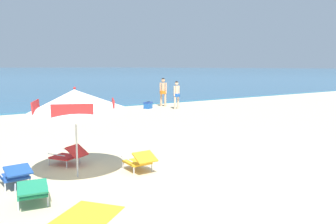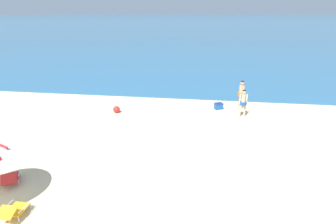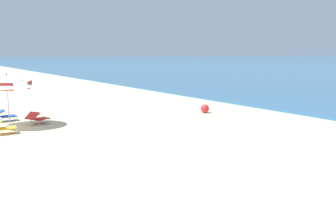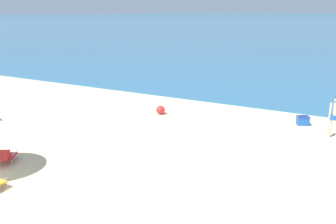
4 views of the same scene
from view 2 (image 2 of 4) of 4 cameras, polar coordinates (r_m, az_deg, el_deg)
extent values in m
cube|color=#2D668E|center=(417.88, 7.96, 19.85)|extent=(800.00, 800.00, 0.10)
cube|color=red|center=(10.29, -32.48, -6.58)|extent=(0.78, 0.35, 0.29)
cube|color=red|center=(11.35, -30.89, -12.03)|extent=(0.76, 0.78, 0.04)
cube|color=red|center=(10.89, -31.30, -12.29)|extent=(0.61, 0.57, 0.27)
cylinder|color=silver|center=(11.69, -31.85, -11.89)|extent=(0.03, 0.03, 0.18)
cylinder|color=silver|center=(11.60, -29.44, -11.63)|extent=(0.03, 0.03, 0.18)
cylinder|color=silver|center=(11.21, -32.19, -13.39)|extent=(0.03, 0.03, 0.18)
cylinder|color=silver|center=(11.12, -29.66, -13.12)|extent=(0.03, 0.03, 0.18)
cylinder|color=silver|center=(11.34, -32.42, -11.66)|extent=(0.30, 0.47, 0.02)
cylinder|color=silver|center=(11.24, -29.58, -11.35)|extent=(0.30, 0.47, 0.02)
cube|color=gold|center=(9.67, -29.94, -17.78)|extent=(0.52, 0.60, 0.04)
cube|color=gold|center=(9.32, -31.63, -18.05)|extent=(0.50, 0.40, 0.20)
cylinder|color=silver|center=(10.04, -29.99, -17.05)|extent=(0.03, 0.03, 0.18)
cylinder|color=silver|center=(9.77, -27.60, -17.69)|extent=(0.03, 0.03, 0.18)
cylinder|color=silver|center=(9.71, -32.07, -18.89)|extent=(0.03, 0.03, 0.18)
cylinder|color=silver|center=(9.43, -29.64, -19.63)|extent=(0.03, 0.03, 0.18)
cylinder|color=silver|center=(9.76, -31.43, -16.83)|extent=(0.03, 0.54, 0.02)
cylinder|color=silver|center=(9.44, -28.67, -17.60)|extent=(0.03, 0.54, 0.02)
cylinder|color=#D8A87F|center=(17.41, 15.69, 2.11)|extent=(0.13, 0.13, 0.88)
cylinder|color=#D8A87F|center=(17.67, 15.20, 2.43)|extent=(0.13, 0.13, 0.88)
cylinder|color=orange|center=(17.40, 15.59, 3.70)|extent=(0.44, 0.44, 0.18)
cylinder|color=#D8A87F|center=(17.33, 15.68, 4.63)|extent=(0.24, 0.24, 0.62)
cylinder|color=#D8A87F|center=(17.15, 16.03, 4.36)|extent=(0.10, 0.10, 0.66)
cylinder|color=#D8A87F|center=(17.51, 15.33, 4.77)|extent=(0.10, 0.10, 0.66)
sphere|color=#D8A87F|center=(17.21, 15.83, 6.11)|extent=(0.24, 0.24, 0.24)
sphere|color=black|center=(17.20, 15.84, 6.21)|extent=(0.22, 0.22, 0.22)
cylinder|color=beige|center=(16.12, 16.27, 0.42)|extent=(0.12, 0.12, 0.81)
cylinder|color=beige|center=(16.02, 15.32, 0.39)|extent=(0.12, 0.12, 0.81)
cylinder|color=#1E51A3|center=(15.93, 15.94, 1.84)|extent=(0.40, 0.40, 0.17)
cylinder|color=beige|center=(15.85, 16.03, 2.75)|extent=(0.22, 0.22, 0.57)
cylinder|color=beige|center=(15.93, 16.70, 2.70)|extent=(0.09, 0.09, 0.61)
cylinder|color=beige|center=(15.79, 15.34, 2.67)|extent=(0.09, 0.09, 0.61)
sphere|color=beige|center=(15.73, 16.19, 4.23)|extent=(0.22, 0.22, 0.22)
sphere|color=black|center=(15.72, 16.20, 4.33)|extent=(0.20, 0.20, 0.20)
cube|color=#1E56A8|center=(17.06, 10.90, 1.14)|extent=(0.58, 0.52, 0.32)
cube|color=navy|center=(16.99, 10.95, 1.78)|extent=(0.60, 0.53, 0.08)
cylinder|color=black|center=(16.97, 10.96, 1.95)|extent=(0.31, 0.17, 0.02)
sphere|color=red|center=(16.45, -11.09, 0.56)|extent=(0.41, 0.41, 0.41)
camera|label=1|loc=(9.95, -83.26, -18.08)|focal=36.25mm
camera|label=3|loc=(9.57, 69.74, -11.85)|focal=39.08mm
camera|label=4|loc=(3.34, 88.10, -18.37)|focal=38.72mm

